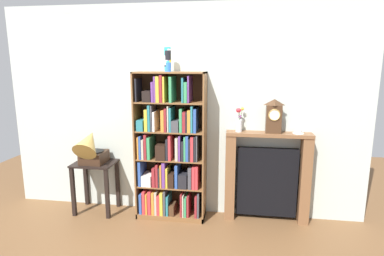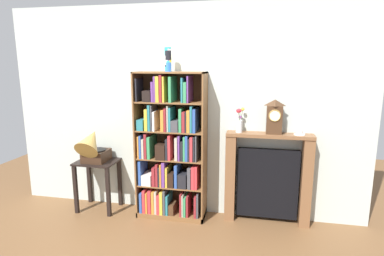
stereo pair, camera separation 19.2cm
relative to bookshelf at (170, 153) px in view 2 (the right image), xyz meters
name	(u,v)px [view 2 (the right image)]	position (x,y,z in m)	size (l,w,h in m)	color
ground_plane	(171,217)	(0.01, -0.05, -0.82)	(7.53, 6.40, 0.02)	brown
wall_back	(182,112)	(0.10, 0.23, 0.49)	(4.53, 0.08, 2.60)	beige
bookshelf	(170,153)	(0.00, 0.00, 0.00)	(0.84, 0.35, 1.80)	brown
cup_stack	(168,60)	(-0.02, 0.01, 1.13)	(0.08, 0.08, 0.28)	blue
side_table_left	(98,174)	(-0.98, -0.02, -0.34)	(0.51, 0.40, 0.66)	black
gramophone	(93,146)	(-0.98, -0.10, 0.07)	(0.29, 0.49, 0.51)	#382316
fireplace_mantel	(267,179)	(1.18, 0.10, -0.28)	(1.00, 0.20, 1.10)	brown
mantel_clock	(274,117)	(1.22, 0.08, 0.48)	(0.18, 0.13, 0.40)	#472D1C
flower_vase	(239,122)	(0.82, 0.08, 0.40)	(0.09, 0.09, 0.29)	silver
teacup_with_saucer	(300,133)	(1.50, 0.08, 0.31)	(0.13, 0.13, 0.06)	white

